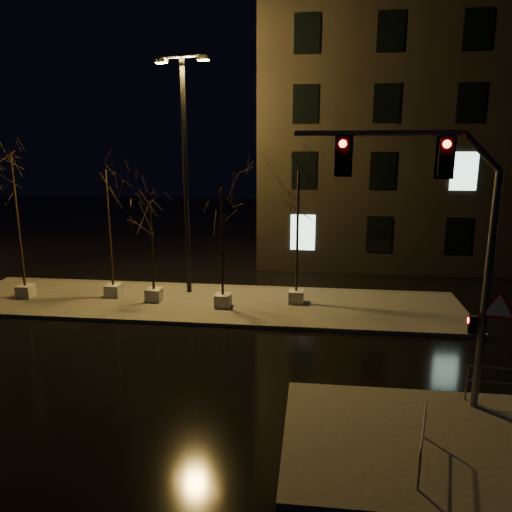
# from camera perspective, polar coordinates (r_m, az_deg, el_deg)

# --- Properties ---
(ground) EXTENTS (90.00, 90.00, 0.00)m
(ground) POSITION_cam_1_polar(r_m,az_deg,el_deg) (16.71, -10.13, -12.15)
(ground) COLOR black
(ground) RESTS_ON ground
(median) EXTENTS (22.00, 5.00, 0.15)m
(median) POSITION_cam_1_polar(r_m,az_deg,el_deg) (22.07, -5.66, -5.38)
(median) COLOR #4A4842
(median) RESTS_ON ground
(sidewalk_corner) EXTENTS (7.00, 5.00, 0.15)m
(sidewalk_corner) POSITION_cam_1_polar(r_m,az_deg,el_deg) (13.30, 19.39, -19.56)
(sidewalk_corner) COLOR #4A4842
(sidewalk_corner) RESTS_ON ground
(building) EXTENTS (25.00, 12.00, 15.00)m
(building) POSITION_cam_1_polar(r_m,az_deg,el_deg) (33.73, 23.58, 12.90)
(building) COLOR black
(building) RESTS_ON ground
(tree_0) EXTENTS (1.80, 1.80, 6.53)m
(tree_0) POSITION_cam_1_polar(r_m,az_deg,el_deg) (23.89, -25.94, 7.13)
(tree_0) COLOR #A4A199
(tree_0) RESTS_ON median
(tree_1) EXTENTS (1.80, 1.80, 5.81)m
(tree_1) POSITION_cam_1_polar(r_m,az_deg,el_deg) (22.61, -16.66, 6.25)
(tree_1) COLOR #A4A199
(tree_1) RESTS_ON median
(tree_2) EXTENTS (1.80, 1.80, 4.51)m
(tree_2) POSITION_cam_1_polar(r_m,az_deg,el_deg) (21.67, -11.97, 3.60)
(tree_2) COLOR #A4A199
(tree_2) RESTS_ON median
(tree_3) EXTENTS (1.80, 1.80, 5.14)m
(tree_3) POSITION_cam_1_polar(r_m,az_deg,el_deg) (20.39, -3.96, 4.61)
(tree_3) COLOR #A4A199
(tree_3) RESTS_ON median
(tree_4) EXTENTS (1.80, 1.80, 5.83)m
(tree_4) POSITION_cam_1_polar(r_m,az_deg,el_deg) (20.85, 4.82, 6.25)
(tree_4) COLOR #A4A199
(tree_4) RESTS_ON median
(traffic_signal_mast) EXTENTS (5.80, 1.15, 7.18)m
(traffic_signal_mast) POSITION_cam_1_polar(r_m,az_deg,el_deg) (13.46, 20.55, 2.76)
(traffic_signal_mast) COLOR #53565A
(traffic_signal_mast) RESTS_ON sidewalk_corner
(streetlight_main) EXTENTS (2.55, 0.99, 10.34)m
(streetlight_main) POSITION_cam_1_polar(r_m,az_deg,el_deg) (22.44, -8.10, 10.62)
(streetlight_main) COLOR black
(streetlight_main) RESTS_ON median
(guard_rail_b) EXTENTS (0.54, 1.95, 0.95)m
(guard_rail_b) POSITION_cam_1_polar(r_m,az_deg,el_deg) (12.17, 18.52, -18.99)
(guard_rail_b) COLOR #53565A
(guard_rail_b) RESTS_ON sidewalk_corner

